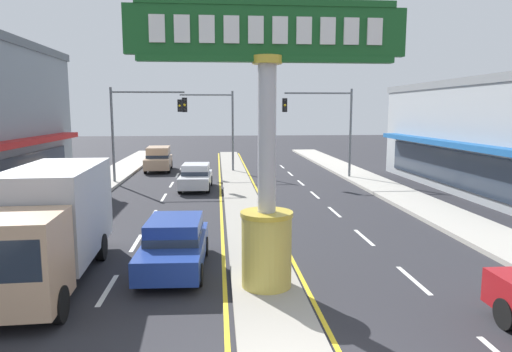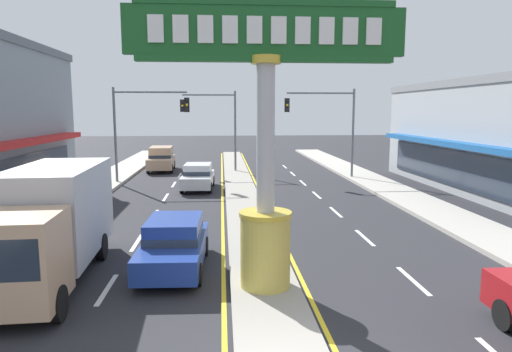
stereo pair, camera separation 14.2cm
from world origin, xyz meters
name	(u,v)px [view 2 (the right image)]	position (x,y,z in m)	size (l,w,h in m)	color
median_strip	(242,195)	(0.00, 18.00, 0.07)	(1.84, 52.00, 0.14)	gray
sidewalk_left	(68,204)	(-8.83, 16.00, 0.09)	(2.63, 60.00, 0.18)	#ADA89E
sidewalk_right	(410,199)	(8.83, 16.00, 0.09)	(2.63, 60.00, 0.18)	#ADA89E
lane_markings	(243,201)	(0.00, 16.65, 0.00)	(8.58, 52.00, 0.01)	silver
district_sign	(266,153)	(0.00, 4.39, 3.66)	(6.94, 1.38, 7.28)	gold
traffic_light_left_side	(142,118)	(-6.16, 22.87, 4.25)	(4.86, 0.46, 6.20)	slate
traffic_light_right_side	(328,118)	(6.16, 23.84, 4.25)	(4.86, 0.46, 6.20)	slate
traffic_light_median_far	(215,118)	(-1.55, 28.03, 4.19)	(4.20, 0.46, 6.20)	slate
box_truck_far_right_lane	(50,220)	(-5.94, 5.73, 1.69)	(2.47, 6.99, 3.12)	tan
sedan_near_left_lane	(198,176)	(-2.57, 20.53, 0.79)	(1.96, 4.36, 1.53)	silver
sedan_mid_left_lane	(174,243)	(-2.57, 6.30, 0.79)	(1.95, 4.36, 1.53)	navy
suv_far_left_oncoming	(161,158)	(-5.87, 29.31, 0.98)	(2.11, 4.68, 1.90)	tan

